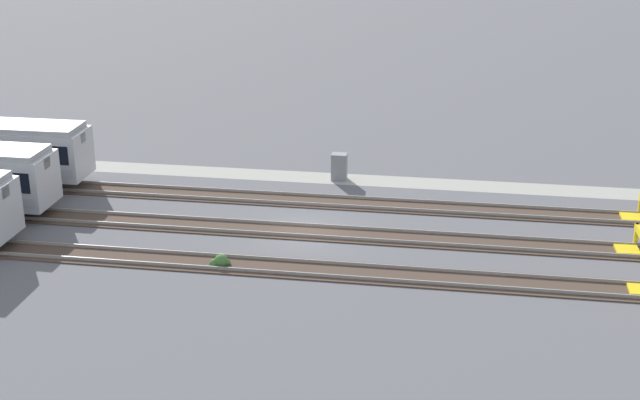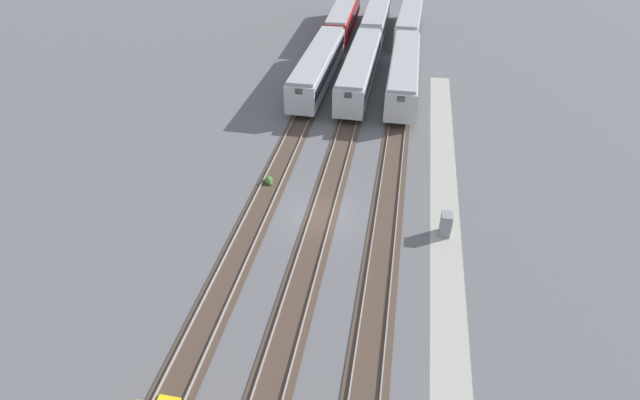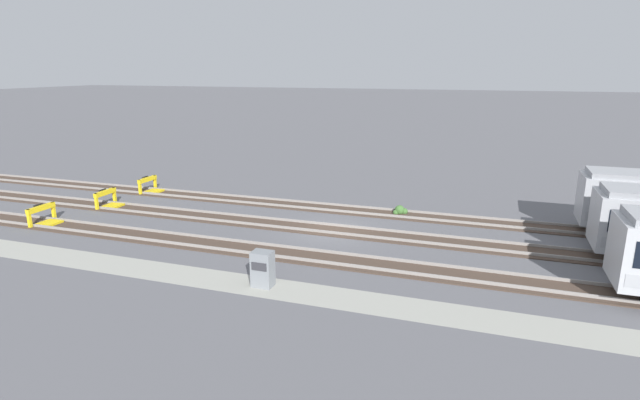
% 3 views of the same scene
% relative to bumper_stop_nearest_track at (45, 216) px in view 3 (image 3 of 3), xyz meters
% --- Properties ---
extents(ground_plane, '(400.00, 400.00, 0.00)m').
position_rel_bumper_stop_nearest_track_xyz_m(ground_plane, '(16.93, 4.42, -0.51)').
color(ground_plane, '#5B5B60').
extents(service_walkway, '(54.00, 2.00, 0.01)m').
position_rel_bumper_stop_nearest_track_xyz_m(service_walkway, '(16.93, -3.98, -0.51)').
color(service_walkway, '#9E9E93').
rests_on(service_walkway, ground).
extents(rail_track_nearest, '(90.00, 2.23, 0.21)m').
position_rel_bumper_stop_nearest_track_xyz_m(rail_track_nearest, '(16.93, -0.00, -0.47)').
color(rail_track_nearest, '#47382D').
rests_on(rail_track_nearest, ground).
extents(rail_track_near_inner, '(90.00, 2.24, 0.21)m').
position_rel_bumper_stop_nearest_track_xyz_m(rail_track_near_inner, '(16.93, 4.42, -0.47)').
color(rail_track_near_inner, '#47382D').
rests_on(rail_track_near_inner, ground).
extents(rail_track_middle, '(90.00, 2.23, 0.21)m').
position_rel_bumper_stop_nearest_track_xyz_m(rail_track_middle, '(16.93, 8.84, -0.47)').
color(rail_track_middle, '#47382D').
rests_on(rail_track_middle, ground).
extents(bumper_stop_nearest_track, '(1.35, 2.00, 1.22)m').
position_rel_bumper_stop_nearest_track_xyz_m(bumper_stop_nearest_track, '(0.00, 0.00, 0.00)').
color(bumper_stop_nearest_track, yellow).
rests_on(bumper_stop_nearest_track, ground).
extents(bumper_stop_near_inner_track, '(1.37, 2.01, 1.22)m').
position_rel_bumper_stop_nearest_track_xyz_m(bumper_stop_near_inner_track, '(0.92, 4.43, 0.00)').
color(bumper_stop_near_inner_track, yellow).
rests_on(bumper_stop_near_inner_track, ground).
extents(bumper_stop_middle_track, '(1.35, 2.00, 1.22)m').
position_rel_bumper_stop_nearest_track_xyz_m(bumper_stop_middle_track, '(1.01, 8.84, 0.00)').
color(bumper_stop_middle_track, yellow).
rests_on(bumper_stop_middle_track, ground).
extents(electrical_cabinet, '(0.90, 0.73, 1.60)m').
position_rel_bumper_stop_nearest_track_xyz_m(electrical_cabinet, '(16.40, -3.89, 0.29)').
color(electrical_cabinet, gray).
rests_on(electrical_cabinet, ground).
extents(weed_clump, '(0.92, 0.70, 0.64)m').
position_rel_bumper_stop_nearest_track_xyz_m(weed_clump, '(20.19, 9.09, -0.27)').
color(weed_clump, '#427033').
rests_on(weed_clump, ground).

